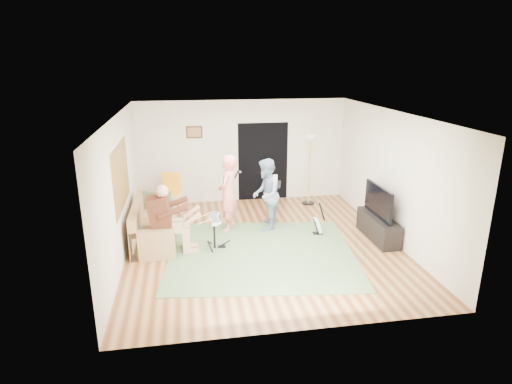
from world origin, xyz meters
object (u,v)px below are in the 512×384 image
at_px(tv_cabinet, 378,227).
at_px(guitar_spare, 318,225).
at_px(guitarist, 266,195).
at_px(television, 378,201).
at_px(drum_kit, 214,234).
at_px(singer, 228,193).
at_px(dining_chair, 170,201).
at_px(sofa, 151,228).
at_px(torchiere_lamp, 310,157).

bearing_deg(tv_cabinet, guitar_spare, 160.34).
bearing_deg(guitarist, television, 81.81).
height_order(drum_kit, singer, singer).
bearing_deg(tv_cabinet, dining_chair, 154.11).
xyz_separation_m(singer, guitarist, (0.84, -0.09, -0.05)).
xyz_separation_m(sofa, dining_chair, (0.36, 1.44, 0.10)).
height_order(drum_kit, guitar_spare, guitar_spare).
height_order(sofa, guitar_spare, sofa).
bearing_deg(guitarist, drum_kit, -39.17).
xyz_separation_m(guitarist, dining_chair, (-2.16, 1.20, -0.43)).
relative_size(guitarist, television, 1.35).
xyz_separation_m(sofa, guitarist, (2.52, 0.24, 0.53)).
height_order(guitar_spare, dining_chair, dining_chair).
bearing_deg(television, singer, 161.31).
relative_size(tv_cabinet, television, 1.17).
relative_size(sofa, drum_kit, 2.97).
height_order(guitarist, television, guitarist).
bearing_deg(drum_kit, sofa, 153.30).
bearing_deg(television, sofa, 171.45).
distance_m(sofa, tv_cabinet, 4.85).
xyz_separation_m(singer, guitar_spare, (1.91, -0.61, -0.65)).
relative_size(guitarist, tv_cabinet, 1.16).
relative_size(drum_kit, television, 0.58).
relative_size(sofa, singer, 1.21).
xyz_separation_m(drum_kit, dining_chair, (-0.93, 2.09, 0.07)).
relative_size(drum_kit, singer, 0.41).
relative_size(singer, guitarist, 1.06).
relative_size(dining_chair, tv_cabinet, 0.76).
bearing_deg(drum_kit, tv_cabinet, -1.03).
xyz_separation_m(drum_kit, guitarist, (1.23, 0.89, 0.50)).
distance_m(drum_kit, torchiere_lamp, 3.73).
xyz_separation_m(singer, tv_cabinet, (3.12, -1.04, -0.61)).
bearing_deg(drum_kit, television, -1.04).
xyz_separation_m(dining_chair, television, (4.38, -2.15, 0.47)).
xyz_separation_m(guitarist, television, (2.22, -0.95, 0.04)).
distance_m(guitarist, guitar_spare, 1.33).
bearing_deg(singer, guitar_spare, 93.96).
relative_size(guitarist, dining_chair, 1.52).
xyz_separation_m(guitar_spare, dining_chair, (-3.22, 1.72, 0.17)).
xyz_separation_m(guitarist, tv_cabinet, (2.27, -0.95, -0.56)).
distance_m(tv_cabinet, television, 0.60).
relative_size(singer, guitar_spare, 2.35).
bearing_deg(dining_chair, sofa, -88.23).
bearing_deg(guitarist, sofa, -69.66).
distance_m(sofa, drum_kit, 1.45).
distance_m(guitar_spare, dining_chair, 3.66).
bearing_deg(tv_cabinet, drum_kit, 178.97).
height_order(guitarist, tv_cabinet, guitarist).
bearing_deg(drum_kit, guitar_spare, 9.08).
height_order(torchiere_lamp, television, torchiere_lamp).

